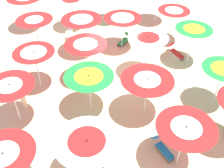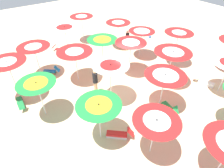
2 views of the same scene
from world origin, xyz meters
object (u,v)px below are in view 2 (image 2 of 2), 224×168
at_px(beach_umbrella_1, 178,35).
at_px(beach_umbrella_11, 165,77).
at_px(beach_umbrella_12, 111,68).
at_px(beach_umbrella_2, 142,33).
at_px(beach_umbrella_3, 118,25).
at_px(lounger_2, 205,82).
at_px(beachgoer_0, 127,40).
at_px(beach_umbrella_19, 8,65).
at_px(lounger_1, 169,108).
at_px(beach_ball, 150,36).
at_px(beach_umbrella_14, 34,49).
at_px(beach_umbrella_7, 131,45).
at_px(lounger_3, 20,103).
at_px(beach_umbrella_4, 82,18).
at_px(beach_umbrella_6, 172,55).
at_px(beach_umbrella_16, 156,124).
at_px(lounger_0, 119,134).
at_px(beach_umbrella_17, 99,107).
at_px(lounger_4, 51,71).
at_px(beach_umbrella_18, 37,86).
at_px(lounger_5, 60,49).
at_px(beach_umbrella_13, 75,54).
at_px(beachgoer_1, 95,81).
at_px(beach_umbrella_8, 102,41).

height_order(beach_umbrella_1, beach_umbrella_11, beach_umbrella_1).
bearing_deg(beach_umbrella_12, beach_umbrella_2, 120.35).
bearing_deg(beach_umbrella_3, lounger_2, 11.05).
xyz_separation_m(beach_umbrella_2, beachgoer_0, (-1.53, -0.08, -1.12)).
bearing_deg(beach_umbrella_12, beach_umbrella_19, -126.36).
distance_m(beach_umbrella_11, lounger_2, 4.19).
relative_size(lounger_1, beach_ball, 4.19).
bearing_deg(beach_umbrella_14, beach_umbrella_11, 33.68).
relative_size(beach_umbrella_7, lounger_2, 1.75).
xyz_separation_m(beach_umbrella_11, lounger_3, (-4.50, -6.58, -1.73)).
xyz_separation_m(beach_umbrella_2, beach_umbrella_4, (-5.18, -2.29, 0.11)).
height_order(beach_umbrella_1, beach_umbrella_14, beach_umbrella_1).
xyz_separation_m(beach_umbrella_4, beach_umbrella_6, (8.76, 1.53, -0.07)).
xyz_separation_m(beach_umbrella_12, beach_umbrella_14, (-4.87, -2.61, -0.18)).
bearing_deg(beach_umbrella_11, beach_umbrella_16, -53.87).
bearing_deg(beach_umbrella_3, lounger_0, -36.09).
bearing_deg(beach_umbrella_17, beach_ball, 124.65).
xyz_separation_m(lounger_1, lounger_4, (-7.22, -4.08, 0.00)).
bearing_deg(beach_umbrella_6, beach_umbrella_16, -55.55).
bearing_deg(beachgoer_0, beach_umbrella_11, -63.58).
distance_m(beach_umbrella_1, beach_umbrella_17, 8.45).
height_order(beach_umbrella_4, beach_umbrella_19, beach_umbrella_19).
relative_size(beach_umbrella_18, lounger_5, 1.80).
distance_m(beach_umbrella_17, beach_ball, 12.20).
distance_m(lounger_0, lounger_5, 9.74).
xyz_separation_m(beach_umbrella_13, beachgoer_1, (1.81, 0.30, -1.12)).
height_order(beach_umbrella_11, beach_umbrella_18, beach_umbrella_18).
height_order(beach_umbrella_2, beach_umbrella_17, beach_umbrella_17).
bearing_deg(beach_umbrella_8, beach_umbrella_12, -25.88).
bearing_deg(beach_umbrella_7, beach_umbrella_8, -151.95).
distance_m(beach_umbrella_1, lounger_4, 9.25).
distance_m(beach_umbrella_14, beach_umbrella_17, 6.88).
bearing_deg(lounger_2, beach_umbrella_8, -166.17).
distance_m(beach_umbrella_4, lounger_0, 11.23).
relative_size(beach_umbrella_4, beach_umbrella_19, 0.91).
bearing_deg(beach_umbrella_19, lounger_0, 28.97).
bearing_deg(beach_ball, beach_umbrella_12, -58.48).
xyz_separation_m(beach_umbrella_8, lounger_4, (-1.13, -3.64, -1.71)).
xyz_separation_m(beach_umbrella_7, beach_umbrella_19, (-1.72, -7.07, 0.17)).
xyz_separation_m(beach_umbrella_2, beachgoer_1, (1.76, -5.16, -1.16)).
bearing_deg(lounger_0, lounger_3, -14.31).
xyz_separation_m(beach_umbrella_11, beach_umbrella_19, (-5.30, -6.42, 0.34)).
xyz_separation_m(beach_umbrella_16, lounger_2, (-1.51, 6.37, -1.74)).
xyz_separation_m(beach_umbrella_16, beach_umbrella_17, (-1.94, -1.40, 0.10)).
bearing_deg(beach_umbrella_17, beach_umbrella_16, 35.81).
distance_m(beach_umbrella_7, beach_umbrella_17, 5.81).
bearing_deg(beach_ball, lounger_4, -88.08).
relative_size(beach_umbrella_6, beachgoer_1, 1.43).
bearing_deg(beach_umbrella_8, beach_ball, 103.11).
bearing_deg(beach_umbrella_6, beach_umbrella_13, -127.76).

